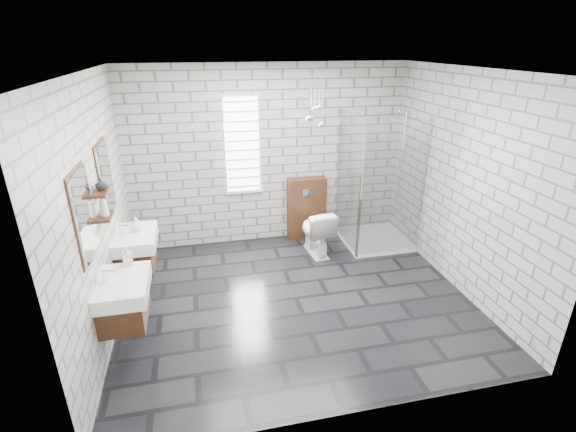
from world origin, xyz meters
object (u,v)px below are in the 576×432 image
object	(u,v)px
vanity_left	(119,289)
vanity_right	(132,240)
shower_enclosure	(373,215)
toilet	(316,231)
cistern_panel	(306,208)

from	to	relation	value
vanity_left	vanity_right	bearing A→B (deg)	90.00
vanity_left	shower_enclosure	bearing A→B (deg)	27.06
vanity_left	vanity_right	size ratio (longest dim) A/B	1.00
vanity_left	toilet	xyz separation A→B (m)	(2.48, 1.69, -0.40)
shower_enclosure	toilet	size ratio (longest dim) A/B	2.86
vanity_left	shower_enclosure	xyz separation A→B (m)	(3.41, 1.74, -0.25)
vanity_right	toilet	bearing A→B (deg)	13.71
cistern_panel	shower_enclosure	size ratio (longest dim) A/B	0.49
vanity_left	vanity_right	world-z (taller)	same
vanity_left	toilet	bearing A→B (deg)	34.17
vanity_left	toilet	world-z (taller)	vanity_left
vanity_right	shower_enclosure	world-z (taller)	shower_enclosure
cistern_panel	toilet	world-z (taller)	cistern_panel
toilet	cistern_panel	bearing A→B (deg)	-95.38
vanity_left	shower_enclosure	size ratio (longest dim) A/B	0.77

